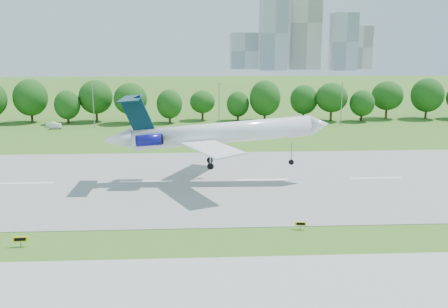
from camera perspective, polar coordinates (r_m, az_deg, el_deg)
ground at (r=62.88m, az=-11.09°, el=-9.37°), size 600.00×600.00×0.00m
runway at (r=86.39m, az=-8.86°, el=-3.15°), size 400.00×45.00×0.08m
tree_line at (r=150.97m, az=-6.47°, el=6.03°), size 288.40×8.40×10.40m
light_poles at (r=141.22m, az=-7.71°, el=5.61°), size 175.90×0.25×12.19m
skyline at (r=457.61m, az=8.65°, el=13.37°), size 127.00×52.00×80.00m
airliner at (r=84.11m, az=-1.55°, el=2.41°), size 38.21×27.84×12.27m
taxi_sign_centre at (r=63.48m, az=-22.25°, el=-9.01°), size 1.76×0.34×1.23m
taxi_sign_right at (r=64.79m, az=8.73°, el=-7.89°), size 1.45×0.36×1.02m
service_vehicle_a at (r=149.04m, az=-18.89°, el=3.21°), size 4.14×1.58×1.35m
service_vehicle_b at (r=145.00m, az=-18.70°, el=2.93°), size 3.50×1.74×1.15m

